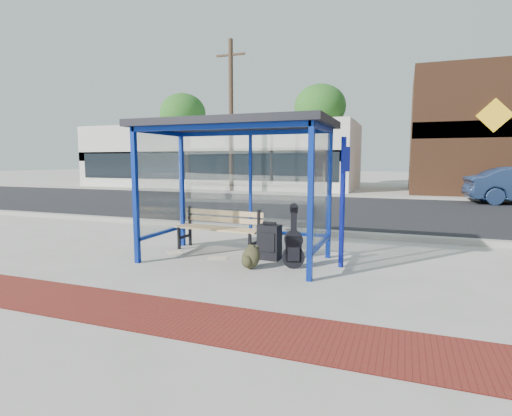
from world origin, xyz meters
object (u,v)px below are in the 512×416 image
at_px(bench, 219,226).
at_px(guitar_bag, 293,246).
at_px(backpack, 250,258).
at_px(suitcase, 269,242).

xyz_separation_m(bench, guitar_bag, (1.69, -0.76, -0.10)).
bearing_deg(backpack, bench, 151.07).
relative_size(suitcase, backpack, 1.75).
height_order(guitar_bag, backpack, guitar_bag).
distance_m(guitar_bag, backpack, 0.73).
height_order(bench, backpack, bench).
bearing_deg(suitcase, backpack, -92.52).
distance_m(bench, guitar_bag, 1.86).
bearing_deg(guitar_bag, bench, 136.95).
bearing_deg(backpack, suitcase, 97.55).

